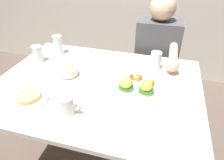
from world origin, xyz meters
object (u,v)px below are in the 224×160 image
at_px(side_plate, 29,98).
at_px(diner_person, 156,58).
at_px(fruit_bowl, 68,71).
at_px(water_glass_far, 156,61).
at_px(dining_table, 97,97).
at_px(coffee_mug, 67,104).
at_px(fork, 166,139).
at_px(eggs_benedict_plate, 136,88).
at_px(water_glass_near, 38,55).
at_px(water_glass_extra, 58,46).

relative_size(side_plate, diner_person, 0.18).
xyz_separation_m(fruit_bowl, water_glass_far, (0.51, 0.24, 0.02)).
bearing_deg(dining_table, coffee_mug, -100.56).
relative_size(fork, diner_person, 0.14).
bearing_deg(dining_table, fruit_bowl, 169.87).
relative_size(eggs_benedict_plate, fruit_bowl, 2.25).
bearing_deg(water_glass_near, fork, -27.47).
xyz_separation_m(fork, side_plate, (-0.71, 0.07, 0.01)).
xyz_separation_m(fork, water_glass_near, (-0.90, 0.47, 0.05)).
xyz_separation_m(eggs_benedict_plate, fruit_bowl, (-0.44, 0.05, 0.00)).
relative_size(dining_table, water_glass_far, 10.46).
xyz_separation_m(coffee_mug, side_plate, (-0.24, 0.03, -0.04)).
distance_m(coffee_mug, diner_person, 0.95).
relative_size(fruit_bowl, water_glass_near, 1.05).
bearing_deg(fruit_bowl, dining_table, -10.13).
relative_size(dining_table, eggs_benedict_plate, 4.44).
distance_m(fruit_bowl, water_glass_near, 0.31).
xyz_separation_m(coffee_mug, fork, (0.47, -0.04, -0.05)).
bearing_deg(water_glass_far, fork, -79.90).
bearing_deg(water_glass_extra, water_glass_near, -117.81).
xyz_separation_m(water_glass_near, diner_person, (0.79, 0.45, -0.14)).
distance_m(coffee_mug, water_glass_far, 0.66).
xyz_separation_m(fork, water_glass_extra, (-0.82, 0.62, 0.06)).
relative_size(fork, side_plate, 0.78).
height_order(dining_table, side_plate, side_plate).
bearing_deg(water_glass_near, water_glass_far, 8.70).
bearing_deg(side_plate, water_glass_extra, 101.81).
relative_size(eggs_benedict_plate, water_glass_near, 2.36).
distance_m(dining_table, fruit_bowl, 0.24).
distance_m(dining_table, water_glass_extra, 0.53).
height_order(dining_table, water_glass_extra, water_glass_extra).
distance_m(water_glass_far, diner_person, 0.35).
height_order(fork, side_plate, side_plate).
height_order(fruit_bowl, water_glass_extra, water_glass_extra).
bearing_deg(side_plate, water_glass_far, 40.61).
height_order(water_glass_far, water_glass_extra, water_glass_extra).
height_order(eggs_benedict_plate, side_plate, eggs_benedict_plate).
relative_size(water_glass_far, side_plate, 0.57).
xyz_separation_m(fork, water_glass_far, (-0.10, 0.59, 0.05)).
xyz_separation_m(dining_table, water_glass_far, (0.31, 0.27, 0.16)).
relative_size(dining_table, diner_person, 1.05).
bearing_deg(diner_person, fork, -82.93).
bearing_deg(diner_person, water_glass_far, -88.49).
xyz_separation_m(fork, diner_person, (-0.11, 0.92, -0.09)).
height_order(dining_table, eggs_benedict_plate, eggs_benedict_plate).
bearing_deg(water_glass_extra, dining_table, -36.79).
bearing_deg(side_plate, fork, -5.86).
bearing_deg(water_glass_near, eggs_benedict_plate, -13.48).
xyz_separation_m(eggs_benedict_plate, fork, (0.18, -0.30, -0.02)).
bearing_deg(diner_person, water_glass_near, -150.29).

